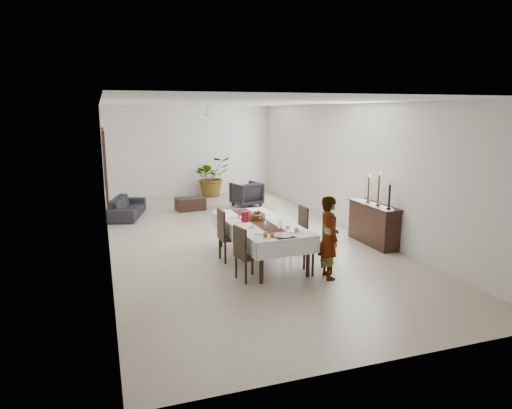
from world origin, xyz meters
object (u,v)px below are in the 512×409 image
(woman, at_px, (329,237))
(sideboard_body, at_px, (373,225))
(red_pitcher, at_px, (245,217))
(sofa, at_px, (127,207))
(dining_table_top, at_px, (260,224))

(woman, bearing_deg, sideboard_body, -42.28)
(red_pitcher, bearing_deg, sofa, 113.31)
(dining_table_top, relative_size, woman, 1.66)
(dining_table_top, distance_m, woman, 1.59)
(dining_table_top, relative_size, sideboard_body, 1.68)
(dining_table_top, xyz_separation_m, sideboard_body, (2.86, 0.28, -0.31))
(red_pitcher, distance_m, woman, 1.87)
(red_pitcher, distance_m, sideboard_body, 3.17)
(red_pitcher, xyz_separation_m, sideboard_body, (3.13, 0.14, -0.46))
(dining_table_top, distance_m, sideboard_body, 2.89)
(red_pitcher, relative_size, sideboard_body, 0.14)
(sofa, bearing_deg, sideboard_body, -116.78)
(red_pitcher, xyz_separation_m, sofa, (-2.07, 4.81, -0.63))
(sideboard_body, distance_m, sofa, 7.00)
(red_pitcher, bearing_deg, sideboard_body, 2.49)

